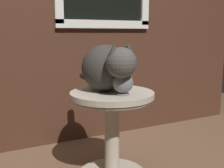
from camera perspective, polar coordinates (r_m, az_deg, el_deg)
wicker_side_table at (r=1.82m, az=0.00°, el=-7.54°), size 0.53×0.53×0.58m
cat at (r=1.76m, az=-1.00°, el=3.40°), size 0.30×0.65×0.31m
pewter_vase_with_ivy at (r=1.67m, az=2.21°, el=0.71°), size 0.12×0.12×0.29m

